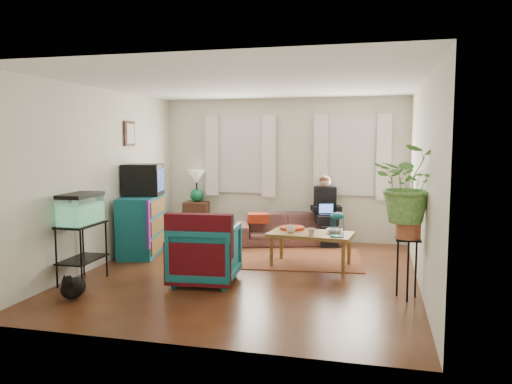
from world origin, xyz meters
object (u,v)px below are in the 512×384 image
(coffee_table, at_px, (311,249))
(side_table, at_px, (197,219))
(aquarium_stand, at_px, (82,253))
(armchair, at_px, (205,250))
(plant_stand, at_px, (407,268))
(sofa, at_px, (288,224))
(dresser, at_px, (141,225))

(coffee_table, bearing_deg, side_table, 150.12)
(aquarium_stand, height_order, armchair, armchair)
(plant_stand, bearing_deg, coffee_table, 136.30)
(sofa, xyz_separation_m, armchair, (-0.63, -2.59, 0.06))
(armchair, bearing_deg, dresser, -44.09)
(side_table, xyz_separation_m, dresser, (-0.34, -1.65, 0.14))
(dresser, height_order, aquarium_stand, dresser)
(sofa, xyz_separation_m, side_table, (-1.83, 0.32, -0.03))
(coffee_table, bearing_deg, armchair, -130.61)
(sofa, xyz_separation_m, plant_stand, (1.88, -2.66, -0.01))
(dresser, bearing_deg, sofa, 19.45)
(dresser, relative_size, plant_stand, 1.48)
(sofa, bearing_deg, aquarium_stand, -143.42)
(sofa, distance_m, armchair, 2.66)
(side_table, bearing_deg, plant_stand, -38.73)
(side_table, height_order, coffee_table, side_table)
(side_table, distance_m, aquarium_stand, 3.31)
(side_table, relative_size, dresser, 0.63)
(armchair, bearing_deg, sofa, -108.71)
(sofa, height_order, plant_stand, sofa)
(sofa, relative_size, armchair, 2.20)
(aquarium_stand, distance_m, armchair, 1.60)
(aquarium_stand, bearing_deg, dresser, 88.32)
(side_table, bearing_deg, dresser, -101.66)
(sofa, xyz_separation_m, dresser, (-2.17, -1.33, 0.11))
(sofa, bearing_deg, armchair, -120.87)
(side_table, distance_m, armchair, 3.14)
(sofa, height_order, armchair, armchair)
(sofa, xyz_separation_m, coffee_table, (0.59, -1.43, -0.11))
(aquarium_stand, bearing_deg, plant_stand, 3.07)
(armchair, bearing_deg, side_table, -72.47)
(sofa, height_order, side_table, sofa)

